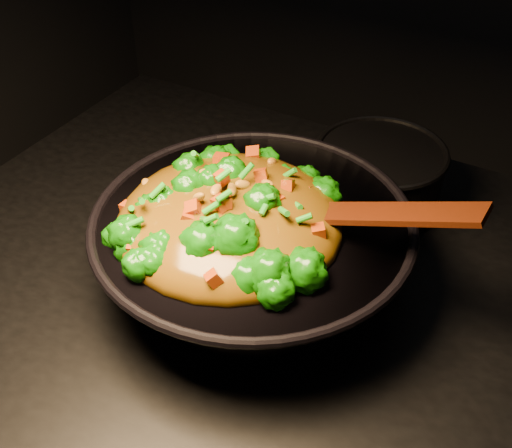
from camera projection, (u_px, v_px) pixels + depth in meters
The scene contains 5 objects.
stovetop at pixel (268, 426), 1.32m from camera, with size 1.20×0.90×0.90m, color black.
wok at pixel (253, 253), 0.96m from camera, with size 0.46×0.46×0.13m, color black, non-canonical shape.
stir_fry at pixel (229, 194), 0.88m from camera, with size 0.32×0.32×0.11m, color #136A07, non-canonical shape.
spatula at pixel (368, 214), 0.85m from camera, with size 0.31×0.05×0.01m, color #3B1508.
back_pot at pixel (378, 178), 1.12m from camera, with size 0.22×0.22×0.12m, color black.
Camera 1 is at (0.35, -0.67, 1.61)m, focal length 45.00 mm.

